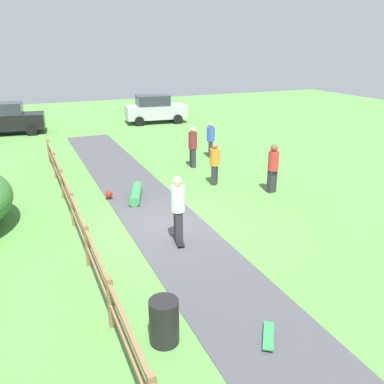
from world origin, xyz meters
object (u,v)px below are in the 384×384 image
(bystander_maroon, at_px, (193,145))
(parked_car_silver, at_px, (155,109))
(bystander_blue, at_px, (211,138))
(trash_bin, at_px, (164,321))
(skater_fallen, at_px, (134,194))
(parked_car_black, at_px, (7,119))
(bystander_orange, at_px, (215,162))
(bystander_red, at_px, (273,166))
(skater_riding, at_px, (178,206))
(skateboard_loose, at_px, (269,336))

(bystander_maroon, height_order, parked_car_silver, parked_car_silver)
(bystander_maroon, bearing_deg, bystander_blue, 39.79)
(trash_bin, relative_size, skater_fallen, 0.53)
(trash_bin, distance_m, parked_car_black, 21.45)
(bystander_maroon, xyz_separation_m, parked_car_black, (-7.60, 11.06, -0.08))
(bystander_orange, bearing_deg, bystander_red, -46.75)
(trash_bin, distance_m, skater_riding, 4.05)
(bystander_blue, relative_size, bystander_orange, 1.03)
(skateboard_loose, distance_m, bystander_blue, 13.16)
(trash_bin, height_order, bystander_orange, bystander_orange)
(trash_bin, bearing_deg, parked_car_black, 96.78)
(bystander_blue, height_order, bystander_red, bystander_red)
(trash_bin, relative_size, bystander_maroon, 0.48)
(bystander_red, xyz_separation_m, parked_car_black, (-9.00, 15.25, -0.07))
(skater_riding, height_order, bystander_red, skater_riding)
(skater_riding, height_order, skater_fallen, skater_riding)
(bystander_red, relative_size, bystander_orange, 1.09)
(skateboard_loose, relative_size, bystander_orange, 0.46)
(bystander_blue, bearing_deg, trash_bin, -119.75)
(trash_bin, relative_size, parked_car_black, 0.21)
(bystander_red, distance_m, parked_car_black, 17.71)
(bystander_orange, bearing_deg, parked_car_silver, 81.12)
(skater_fallen, bearing_deg, skateboard_loose, -87.85)
(trash_bin, bearing_deg, skater_fallen, 78.46)
(bystander_red, distance_m, bystander_orange, 2.29)
(skateboard_loose, bearing_deg, bystander_red, 55.62)
(bystander_blue, bearing_deg, bystander_red, -91.04)
(skateboard_loose, distance_m, bystander_maroon, 11.50)
(skateboard_loose, distance_m, parked_car_silver, 22.67)
(trash_bin, xyz_separation_m, skateboard_loose, (1.82, -0.75, -0.36))
(trash_bin, distance_m, skater_fallen, 7.58)
(trash_bin, height_order, skateboard_loose, trash_bin)
(skater_riding, xyz_separation_m, skateboard_loose, (0.10, -4.36, -1.03))
(skater_fallen, bearing_deg, parked_car_silver, 68.35)
(bystander_blue, bearing_deg, skater_riding, -121.59)
(skater_fallen, relative_size, parked_car_black, 0.39)
(bystander_blue, relative_size, parked_car_black, 0.40)
(skateboard_loose, xyz_separation_m, parked_car_silver, (5.20, 22.04, 0.87))
(skateboard_loose, xyz_separation_m, bystander_blue, (4.75, 12.24, 0.87))
(skateboard_loose, bearing_deg, bystander_maroon, 73.56)
(skater_riding, distance_m, parked_car_black, 18.19)
(skateboard_loose, bearing_deg, skater_fallen, 92.15)
(skater_riding, bearing_deg, skateboard_loose, -88.67)
(skater_riding, xyz_separation_m, parked_car_silver, (5.30, 17.69, -0.16))
(skater_fallen, relative_size, bystander_red, 0.93)
(skateboard_loose, relative_size, bystander_blue, 0.44)
(skater_riding, distance_m, skateboard_loose, 4.48)
(bystander_blue, relative_size, bystander_red, 0.94)
(trash_bin, height_order, bystander_maroon, bystander_maroon)
(skateboard_loose, relative_size, parked_car_silver, 0.18)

